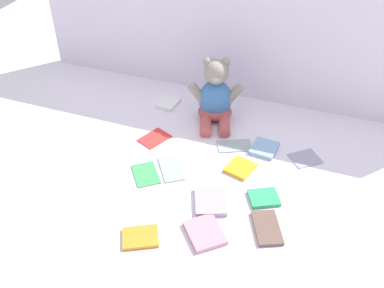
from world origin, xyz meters
The scene contains 16 objects.
ground_plane centered at (0.00, 0.00, 0.00)m, with size 3.20×3.20×0.00m, color silver.
backdrop_drape centered at (0.00, 0.42, 0.28)m, with size 1.75×0.03×0.57m, color silver.
teddy_bear centered at (-0.02, 0.21, 0.10)m, with size 0.22×0.22×0.26m.
book_case_0 centered at (0.16, -0.06, 0.01)m, with size 0.08×0.09×0.01m, color orange.
book_case_1 centered at (-0.07, -0.14, 0.00)m, with size 0.07×0.14×0.01m, color #8B9B97.
book_case_2 centered at (0.30, -0.29, 0.01)m, with size 0.07×0.13×0.01m, color brown.
book_case_3 centered at (0.21, 0.08, 0.01)m, with size 0.09×0.10×0.02m, color #7FA5D3.
book_case_4 centered at (0.10, 0.06, 0.00)m, with size 0.07×0.12×0.01m, color #8DA0A3.
book_case_5 centered at (0.13, -0.37, 0.01)m, with size 0.10×0.12×0.01m, color #BD7D8F.
book_case_6 centered at (0.36, 0.08, 0.00)m, with size 0.08×0.10×0.01m, color #948CA6.
book_case_7 centered at (-0.24, 0.24, 0.01)m, with size 0.08×0.10×0.02m, color white.
book_case_8 centered at (-0.20, 0.00, 0.00)m, with size 0.08×0.11×0.01m, color red.
book_case_9 centered at (0.27, -0.17, 0.01)m, with size 0.08×0.09×0.01m, color #2B9A60.
book_case_10 centered at (0.11, -0.25, 0.01)m, with size 0.10×0.12×0.02m, color #A38BA9.
book_case_11 centered at (-0.04, -0.45, 0.01)m, with size 0.08×0.10×0.01m, color orange.
book_case_12 centered at (-0.14, -0.20, 0.00)m, with size 0.08×0.12×0.01m, color #3E9B55.
Camera 1 is at (0.39, -1.19, 1.02)m, focal length 41.23 mm.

